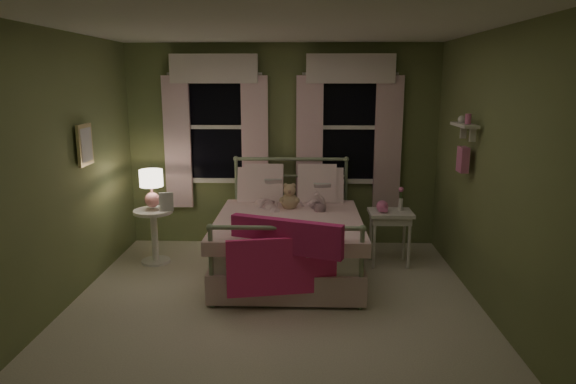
{
  "coord_description": "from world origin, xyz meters",
  "views": [
    {
      "loc": [
        0.27,
        -4.53,
        2.15
      ],
      "look_at": [
        0.11,
        0.7,
        1.0
      ],
      "focal_mm": 32.0,
      "sensor_mm": 36.0,
      "label": 1
    }
  ],
  "objects_px": {
    "teddy_bear": "(290,198)",
    "bed": "(289,238)",
    "child_right": "(313,185)",
    "table_lamp": "(152,184)",
    "nightstand_left": "(154,229)",
    "nightstand_right": "(390,220)",
    "child_left": "(266,181)"
  },
  "relations": [
    {
      "from": "nightstand_left",
      "to": "table_lamp",
      "type": "distance_m",
      "value": 0.54
    },
    {
      "from": "nightstand_right",
      "to": "teddy_bear",
      "type": "bearing_deg",
      "value": 178.33
    },
    {
      "from": "bed",
      "to": "teddy_bear",
      "type": "xyz_separation_m",
      "value": [
        -0.0,
        0.26,
        0.41
      ]
    },
    {
      "from": "teddy_bear",
      "to": "child_right",
      "type": "bearing_deg",
      "value": 29.5
    },
    {
      "from": "child_right",
      "to": "nightstand_right",
      "type": "xyz_separation_m",
      "value": [
        0.9,
        -0.19,
        -0.37
      ]
    },
    {
      "from": "teddy_bear",
      "to": "nightstand_right",
      "type": "relative_size",
      "value": 0.5
    },
    {
      "from": "child_left",
      "to": "teddy_bear",
      "type": "height_order",
      "value": "child_left"
    },
    {
      "from": "child_right",
      "to": "table_lamp",
      "type": "xyz_separation_m",
      "value": [
        -1.89,
        -0.2,
        0.03
      ]
    },
    {
      "from": "nightstand_left",
      "to": "teddy_bear",
      "type": "bearing_deg",
      "value": 1.54
    },
    {
      "from": "bed",
      "to": "table_lamp",
      "type": "distance_m",
      "value": 1.72
    },
    {
      "from": "nightstand_left",
      "to": "table_lamp",
      "type": "xyz_separation_m",
      "value": [
        0.0,
        -0.0,
        0.54
      ]
    },
    {
      "from": "teddy_bear",
      "to": "table_lamp",
      "type": "xyz_separation_m",
      "value": [
        -1.61,
        -0.04,
        0.16
      ]
    },
    {
      "from": "teddy_bear",
      "to": "nightstand_right",
      "type": "distance_m",
      "value": 1.2
    },
    {
      "from": "nightstand_left",
      "to": "nightstand_right",
      "type": "xyz_separation_m",
      "value": [
        2.78,
        0.01,
        0.13
      ]
    },
    {
      "from": "bed",
      "to": "child_right",
      "type": "distance_m",
      "value": 0.74
    },
    {
      "from": "bed",
      "to": "child_right",
      "type": "relative_size",
      "value": 2.9
    },
    {
      "from": "teddy_bear",
      "to": "bed",
      "type": "bearing_deg",
      "value": -90.0
    },
    {
      "from": "bed",
      "to": "child_left",
      "type": "bearing_deg",
      "value": 123.6
    },
    {
      "from": "bed",
      "to": "child_left",
      "type": "distance_m",
      "value": 0.77
    },
    {
      "from": "child_left",
      "to": "nightstand_right",
      "type": "distance_m",
      "value": 1.53
    },
    {
      "from": "nightstand_left",
      "to": "nightstand_right",
      "type": "bearing_deg",
      "value": 0.18
    },
    {
      "from": "child_right",
      "to": "nightstand_left",
      "type": "relative_size",
      "value": 1.08
    },
    {
      "from": "child_left",
      "to": "nightstand_right",
      "type": "bearing_deg",
      "value": 153.13
    },
    {
      "from": "child_right",
      "to": "nightstand_right",
      "type": "distance_m",
      "value": 0.99
    },
    {
      "from": "child_right",
      "to": "table_lamp",
      "type": "height_order",
      "value": "child_right"
    },
    {
      "from": "teddy_bear",
      "to": "nightstand_left",
      "type": "xyz_separation_m",
      "value": [
        -1.61,
        -0.04,
        -0.37
      ]
    },
    {
      "from": "child_left",
      "to": "nightstand_left",
      "type": "bearing_deg",
      "value": -10.69
    },
    {
      "from": "bed",
      "to": "table_lamp",
      "type": "bearing_deg",
      "value": 172.21
    },
    {
      "from": "teddy_bear",
      "to": "table_lamp",
      "type": "bearing_deg",
      "value": -178.46
    },
    {
      "from": "bed",
      "to": "teddy_bear",
      "type": "height_order",
      "value": "bed"
    },
    {
      "from": "nightstand_left",
      "to": "child_left",
      "type": "bearing_deg",
      "value": 8.65
    },
    {
      "from": "bed",
      "to": "table_lamp",
      "type": "height_order",
      "value": "bed"
    }
  ]
}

